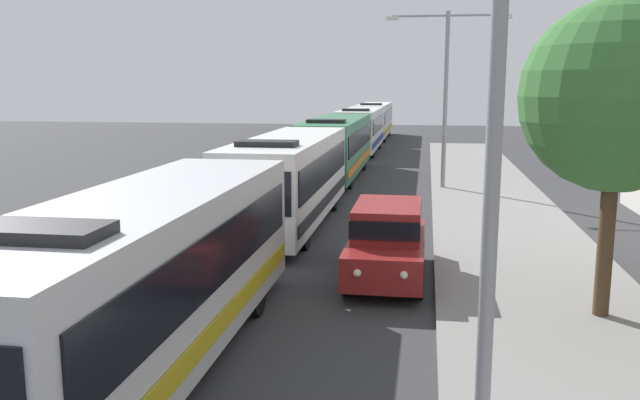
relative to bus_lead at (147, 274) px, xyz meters
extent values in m
cube|color=silver|center=(0.00, 0.02, 0.01)|extent=(2.50, 10.47, 2.70)
cube|color=black|center=(1.27, 0.02, 0.36)|extent=(0.04, 9.63, 1.00)
cube|color=black|center=(-1.27, 0.02, 0.36)|extent=(0.04, 9.63, 1.00)
cube|color=gold|center=(1.28, 0.02, -0.79)|extent=(0.03, 9.94, 0.36)
cube|color=black|center=(0.00, -3.12, 1.44)|extent=(1.75, 0.90, 0.16)
cylinder|color=black|center=(1.10, 2.90, -1.19)|extent=(0.28, 1.00, 1.00)
cylinder|color=black|center=(-1.10, 2.90, -1.19)|extent=(0.28, 1.00, 1.00)
cube|color=silver|center=(0.00, 11.92, 0.01)|extent=(2.50, 10.70, 2.70)
cube|color=black|center=(1.27, 11.92, 0.36)|extent=(0.04, 9.85, 1.00)
cube|color=black|center=(-1.27, 11.92, 0.36)|extent=(0.04, 9.85, 1.00)
cube|color=black|center=(0.00, 6.55, 0.31)|extent=(2.30, 0.04, 1.20)
cube|color=black|center=(1.28, 11.92, -0.79)|extent=(0.03, 10.17, 0.36)
cube|color=black|center=(0.00, 8.71, 1.44)|extent=(1.75, 0.90, 0.16)
cylinder|color=black|center=(1.10, 8.60, -1.19)|extent=(0.28, 1.00, 1.00)
cylinder|color=black|center=(-1.10, 8.60, -1.19)|extent=(0.28, 1.00, 1.00)
cylinder|color=black|center=(1.10, 14.86, -1.19)|extent=(0.28, 1.00, 1.00)
cylinder|color=black|center=(-1.10, 14.86, -1.19)|extent=(0.28, 1.00, 1.00)
cube|color=#33724C|center=(0.00, 23.88, 0.01)|extent=(2.50, 11.84, 2.70)
cube|color=black|center=(1.27, 23.88, 0.36)|extent=(0.04, 10.89, 1.00)
cube|color=black|center=(-1.27, 23.88, 0.36)|extent=(0.04, 10.89, 1.00)
cube|color=black|center=(0.00, 17.94, 0.31)|extent=(2.30, 0.04, 1.20)
cube|color=orange|center=(1.28, 23.88, -0.79)|extent=(0.03, 11.25, 0.36)
cube|color=black|center=(0.00, 20.33, 1.44)|extent=(1.75, 0.90, 0.16)
cylinder|color=black|center=(1.10, 20.21, -1.19)|extent=(0.28, 1.00, 1.00)
cylinder|color=black|center=(-1.10, 20.21, -1.19)|extent=(0.28, 1.00, 1.00)
cylinder|color=black|center=(1.10, 27.14, -1.19)|extent=(0.28, 1.00, 1.00)
cylinder|color=black|center=(-1.10, 27.14, -1.19)|extent=(0.28, 1.00, 1.00)
cube|color=silver|center=(0.00, 36.69, 0.01)|extent=(2.50, 10.82, 2.70)
cube|color=black|center=(1.27, 36.69, 0.36)|extent=(0.04, 9.96, 1.00)
cube|color=black|center=(-1.27, 36.69, 0.36)|extent=(0.04, 9.96, 1.00)
cube|color=black|center=(0.00, 31.25, 0.31)|extent=(2.30, 0.04, 1.20)
cube|color=navy|center=(1.28, 36.69, -0.79)|extent=(0.03, 10.28, 0.36)
cube|color=black|center=(0.00, 33.44, 1.44)|extent=(1.75, 0.90, 0.16)
cylinder|color=black|center=(1.10, 33.33, -1.19)|extent=(0.28, 1.00, 1.00)
cylinder|color=black|center=(-1.10, 33.33, -1.19)|extent=(0.28, 1.00, 1.00)
cylinder|color=black|center=(1.10, 39.66, -1.19)|extent=(0.28, 1.00, 1.00)
cylinder|color=black|center=(-1.10, 39.66, -1.19)|extent=(0.28, 1.00, 1.00)
cube|color=silver|center=(0.00, 49.03, 0.01)|extent=(2.50, 11.90, 2.70)
cube|color=black|center=(1.27, 49.03, 0.36)|extent=(0.04, 10.95, 1.00)
cube|color=black|center=(-1.27, 49.03, 0.36)|extent=(0.04, 10.95, 1.00)
cube|color=black|center=(0.00, 43.05, 0.31)|extent=(2.30, 0.04, 1.20)
cube|color=gold|center=(1.28, 49.03, -0.79)|extent=(0.03, 11.31, 0.36)
cube|color=black|center=(0.00, 45.45, 1.44)|extent=(1.75, 0.90, 0.16)
cylinder|color=black|center=(1.10, 45.34, -1.19)|extent=(0.28, 1.00, 1.00)
cylinder|color=black|center=(-1.10, 45.34, -1.19)|extent=(0.28, 1.00, 1.00)
cylinder|color=black|center=(1.10, 52.30, -1.19)|extent=(0.28, 1.00, 1.00)
cylinder|color=black|center=(-1.10, 52.30, -1.19)|extent=(0.28, 1.00, 1.00)
cube|color=maroon|center=(3.70, 6.00, -0.99)|extent=(1.84, 4.62, 0.80)
cube|color=maroon|center=(3.70, 6.15, -0.19)|extent=(1.62, 2.68, 0.80)
cube|color=black|center=(3.70, 6.15, -0.19)|extent=(1.66, 2.77, 0.44)
sphere|color=#F9EFCC|center=(3.19, 3.67, -0.89)|extent=(0.18, 0.18, 0.18)
sphere|color=#F9EFCC|center=(4.20, 3.67, -0.89)|extent=(0.18, 0.18, 0.18)
cylinder|color=black|center=(2.88, 4.56, -1.34)|extent=(0.22, 0.70, 0.70)
cylinder|color=black|center=(4.52, 4.56, -1.34)|extent=(0.22, 0.70, 0.70)
cylinder|color=black|center=(2.88, 7.43, -1.34)|extent=(0.22, 0.70, 0.70)
cylinder|color=black|center=(4.52, 7.43, -1.34)|extent=(0.22, 0.70, 0.70)
cylinder|color=gray|center=(5.40, -2.08, 2.41)|extent=(0.20, 0.20, 7.90)
cylinder|color=gray|center=(5.40, 20.51, 2.38)|extent=(0.20, 0.20, 7.85)
cylinder|color=gray|center=(4.17, 20.51, 6.11)|extent=(2.45, 0.10, 0.10)
cube|color=silver|center=(2.95, 20.51, 6.03)|extent=(0.56, 0.28, 0.16)
cylinder|color=gray|center=(6.62, 20.51, 6.11)|extent=(2.45, 0.10, 0.10)
cube|color=silver|center=(7.85, 20.51, 6.03)|extent=(0.56, 0.28, 0.16)
cylinder|color=#4C3823|center=(8.26, 3.65, -0.06)|extent=(0.32, 0.32, 2.96)
sphere|color=#387033|center=(8.26, 3.65, 2.93)|extent=(3.78, 3.78, 3.78)
camera|label=1|loc=(4.60, -10.24, 3.19)|focal=37.35mm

